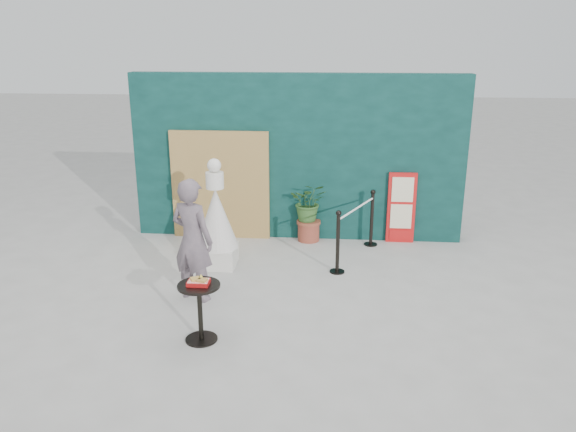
% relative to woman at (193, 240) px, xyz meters
% --- Properties ---
extents(ground, '(60.00, 60.00, 0.00)m').
position_rel_woman_xyz_m(ground, '(1.26, -0.33, -0.89)').
color(ground, '#ADAAA5').
rests_on(ground, ground).
extents(back_wall, '(6.00, 0.30, 3.00)m').
position_rel_woman_xyz_m(back_wall, '(1.26, 2.82, 0.61)').
color(back_wall, '#092C29').
rests_on(back_wall, ground).
extents(bamboo_fence, '(1.80, 0.08, 2.00)m').
position_rel_woman_xyz_m(bamboo_fence, '(-0.14, 2.61, 0.11)').
color(bamboo_fence, tan).
rests_on(bamboo_fence, ground).
extents(woman, '(0.76, 0.64, 1.77)m').
position_rel_woman_xyz_m(woman, '(0.00, 0.00, 0.00)').
color(woman, slate).
rests_on(woman, ground).
extents(menu_board, '(0.50, 0.07, 1.30)m').
position_rel_woman_xyz_m(menu_board, '(3.16, 2.62, -0.24)').
color(menu_board, red).
rests_on(menu_board, ground).
extents(statue, '(0.70, 0.70, 1.79)m').
position_rel_woman_xyz_m(statue, '(0.07, 1.24, -0.16)').
color(statue, silver).
rests_on(statue, ground).
extents(cafe_table, '(0.52, 0.52, 0.75)m').
position_rel_woman_xyz_m(cafe_table, '(0.36, -1.15, -0.39)').
color(cafe_table, black).
rests_on(cafe_table, ground).
extents(food_basket, '(0.26, 0.19, 0.11)m').
position_rel_woman_xyz_m(food_basket, '(0.36, -1.15, -0.10)').
color(food_basket, '#AD1213').
rests_on(food_basket, cafe_table).
extents(planter, '(0.65, 0.56, 1.11)m').
position_rel_woman_xyz_m(planter, '(1.49, 2.55, -0.24)').
color(planter, brown).
rests_on(planter, ground).
extents(stanchion_barrier, '(0.84, 1.54, 1.03)m').
position_rel_woman_xyz_m(stanchion_barrier, '(2.33, 1.76, -0.39)').
color(stanchion_barrier, black).
rests_on(stanchion_barrier, ground).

